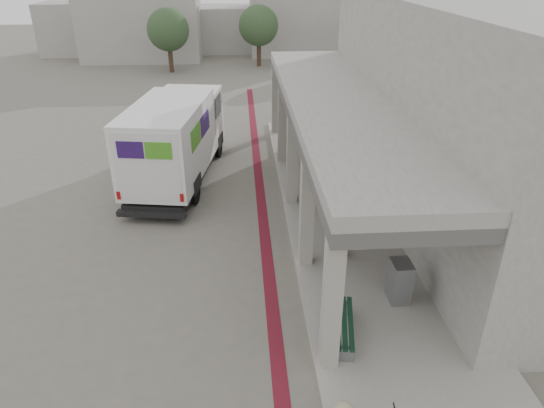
{
  "coord_description": "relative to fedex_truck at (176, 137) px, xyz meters",
  "views": [
    {
      "loc": [
        0.33,
        -11.39,
        8.14
      ],
      "look_at": [
        1.18,
        1.38,
        1.6
      ],
      "focal_mm": 32.0,
      "sensor_mm": 36.0,
      "label": 1
    }
  ],
  "objects": [
    {
      "name": "tree_right",
      "position": [
        12.23,
        21.97,
        1.4
      ],
      "size": [
        3.2,
        3.2,
        4.8
      ],
      "color": "#38281C",
      "rests_on": "ground"
    },
    {
      "name": "bollard_far",
      "position": [
        5.47,
        -6.28,
        -1.37
      ],
      "size": [
        0.4,
        0.4,
        0.6
      ],
      "color": "gray",
      "rests_on": "sidewalk"
    },
    {
      "name": "bench",
      "position": [
        4.83,
        -9.76,
        -1.35
      ],
      "size": [
        0.73,
        1.93,
        0.44
      ],
      "rotation": [
        0.0,
        0.0,
        -0.17
      ],
      "color": "gray",
      "rests_on": "sidewalk"
    },
    {
      "name": "tree_mid",
      "position": [
        4.23,
        22.97,
        1.4
      ],
      "size": [
        3.2,
        3.2,
        4.8
      ],
      "color": "#38281C",
      "rests_on": "ground"
    },
    {
      "name": "sidewalk",
      "position": [
        6.23,
        -7.03,
        -1.73
      ],
      "size": [
        4.4,
        28.0,
        0.12
      ],
      "primitive_type": "cube",
      "color": "gray",
      "rests_on": "ground"
    },
    {
      "name": "tree_left",
      "position": [
        -2.77,
        20.97,
        1.4
      ],
      "size": [
        3.2,
        3.2,
        4.8
      ],
      "color": "#38281C",
      "rests_on": "ground"
    },
    {
      "name": "fedex_truck",
      "position": [
        0.0,
        0.0,
        0.0
      ],
      "size": [
        3.53,
        8.13,
        3.35
      ],
      "rotation": [
        0.0,
        0.0,
        -0.15
      ],
      "color": "black",
      "rests_on": "ground"
    },
    {
      "name": "transit_building",
      "position": [
        9.06,
        -2.53,
        1.61
      ],
      "size": [
        7.6,
        17.0,
        7.0
      ],
      "color": "gray",
      "rests_on": "ground"
    },
    {
      "name": "distant_backdrop",
      "position": [
        -0.61,
        28.85,
        0.92
      ],
      "size": [
        28.0,
        10.0,
        6.5
      ],
      "color": "#97958F",
      "rests_on": "ground"
    },
    {
      "name": "ground",
      "position": [
        2.23,
        -7.03,
        -1.79
      ],
      "size": [
        120.0,
        120.0,
        0.0
      ],
      "primitive_type": "plane",
      "color": "#635E55",
      "rests_on": "ground"
    },
    {
      "name": "bike_lane_stripe",
      "position": [
        3.23,
        -5.03,
        -1.78
      ],
      "size": [
        0.35,
        40.0,
        0.01
      ],
      "primitive_type": "cube",
      "color": "maroon",
      "rests_on": "ground"
    },
    {
      "name": "utility_cabinet",
      "position": [
        6.53,
        -8.45,
        -1.11
      ],
      "size": [
        0.51,
        0.68,
        1.12
      ],
      "primitive_type": "cube",
      "rotation": [
        0.0,
        0.0,
        0.01
      ],
      "color": "slate",
      "rests_on": "sidewalk"
    }
  ]
}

